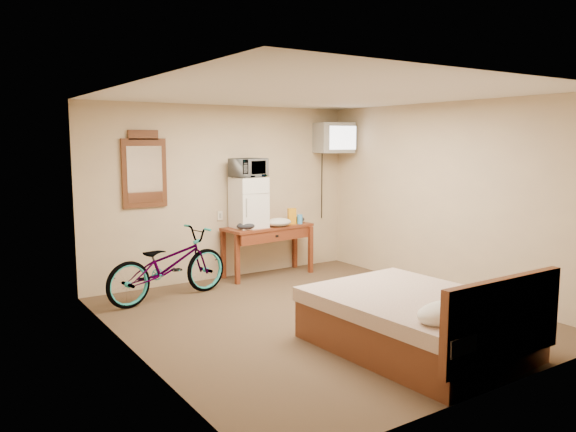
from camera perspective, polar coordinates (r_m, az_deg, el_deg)
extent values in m
plane|color=#403020|center=(6.51, 3.10, -10.21)|extent=(4.60, 4.60, 0.00)
plane|color=silver|center=(6.22, 3.27, 12.29)|extent=(4.60, 4.60, 0.00)
cube|color=tan|center=(8.19, -6.50, 2.37)|extent=(4.20, 0.04, 2.50)
cube|color=tan|center=(4.63, 20.50, -2.10)|extent=(4.20, 0.04, 2.50)
cube|color=tan|center=(5.27, -15.43, -0.76)|extent=(0.04, 4.60, 2.50)
cube|color=tan|center=(7.68, 15.84, 1.78)|extent=(0.04, 4.60, 2.50)
cube|color=white|center=(8.18, -6.93, 0.03)|extent=(0.08, 0.01, 0.13)
cube|color=brown|center=(8.31, -2.08, -1.12)|extent=(1.41, 0.66, 0.04)
cube|color=brown|center=(7.89, -5.18, -4.40)|extent=(0.06, 0.06, 0.71)
cube|color=brown|center=(8.55, 2.30, -3.43)|extent=(0.06, 0.06, 0.71)
cube|color=brown|center=(8.25, -6.59, -3.87)|extent=(0.06, 0.06, 0.71)
cube|color=brown|center=(8.89, 0.70, -3.00)|extent=(0.06, 0.06, 0.71)
cube|color=brown|center=(8.13, -1.21, -2.03)|extent=(1.24, 0.16, 0.16)
cube|color=black|center=(8.12, -1.15, -2.04)|extent=(0.05, 0.02, 0.03)
cube|color=white|center=(8.11, -4.01, 1.38)|extent=(0.45, 0.44, 0.73)
cube|color=#9A9A95|center=(7.91, -3.25, 2.29)|extent=(0.44, 0.01, 0.00)
cylinder|color=#9A9A95|center=(7.85, -4.24, 0.85)|extent=(0.02, 0.02, 0.26)
imported|color=white|center=(8.07, -4.05, 4.91)|extent=(0.55, 0.43, 0.27)
cube|color=orange|center=(8.45, 0.40, -0.02)|extent=(0.13, 0.10, 0.24)
cylinder|color=#47A4F1|center=(8.49, 1.21, -0.32)|extent=(0.08, 0.08, 0.14)
ellipsoid|color=beige|center=(8.23, -0.97, -0.64)|extent=(0.40, 0.31, 0.12)
ellipsoid|color=black|center=(7.95, -4.31, -1.01)|extent=(0.28, 0.21, 0.10)
ellipsoid|color=black|center=(8.63, 1.04, -0.35)|extent=(0.21, 0.17, 0.09)
cube|color=black|center=(9.10, 3.61, 7.22)|extent=(0.14, 0.02, 0.14)
cylinder|color=black|center=(9.06, 3.78, 7.22)|extent=(0.05, 0.30, 0.05)
cube|color=#9A9A95|center=(8.89, 4.66, 7.92)|extent=(0.62, 0.56, 0.47)
cube|color=white|center=(8.71, 5.60, 7.92)|extent=(0.44, 0.11, 0.36)
cube|color=black|center=(9.07, 3.76, 7.92)|extent=(0.33, 0.09, 0.29)
cube|color=brown|center=(7.68, -14.39, 4.24)|extent=(0.60, 0.04, 0.91)
cube|color=brown|center=(7.67, -14.51, 7.99)|extent=(0.40, 0.04, 0.13)
cube|color=white|center=(7.66, -14.33, 4.10)|extent=(0.47, 0.01, 0.75)
imported|color=black|center=(7.25, -12.08, -4.86)|extent=(1.78, 0.89, 0.89)
cube|color=brown|center=(5.64, 12.76, -11.09)|extent=(1.53, 1.99, 0.40)
cube|color=beige|center=(5.57, 12.84, -8.65)|extent=(1.58, 2.03, 0.14)
cube|color=brown|center=(4.96, 21.04, -9.80)|extent=(1.44, 0.08, 0.70)
ellipsoid|color=white|center=(4.88, 15.72, -9.50)|extent=(0.57, 0.35, 0.20)
ellipsoid|color=white|center=(5.39, 20.44, -8.07)|extent=(0.57, 0.35, 0.20)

